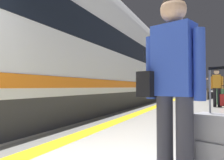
% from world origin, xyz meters
% --- Properties ---
extents(safety_line_strip, '(0.36, 80.00, 0.01)m').
position_xyz_m(safety_line_strip, '(-0.69, 10.00, 0.00)').
color(safety_line_strip, yellow).
rests_on(safety_line_strip, ground).
extents(tactile_edge_band, '(0.64, 80.00, 0.01)m').
position_xyz_m(tactile_edge_band, '(-1.03, 10.00, 0.00)').
color(tactile_edge_band, slate).
rests_on(tactile_edge_band, ground).
extents(high_speed_train, '(2.94, 28.96, 4.97)m').
position_xyz_m(high_speed_train, '(-2.82, 6.49, 2.50)').
color(high_speed_train, '#38383D').
rests_on(high_speed_train, ground).
extents(traveller_foreground, '(0.55, 0.34, 1.67)m').
position_xyz_m(traveller_foreground, '(1.25, 0.79, 0.96)').
color(traveller_foreground, '#383842').
rests_on(traveller_foreground, ground).
extents(rolling_suitcase_foreground, '(0.43, 0.34, 1.07)m').
position_xyz_m(rolling_suitcase_foreground, '(1.62, 0.90, 0.37)').
color(rolling_suitcase_foreground, '#9E9EA3').
rests_on(rolling_suitcase_foreground, ground).
extents(passenger_near, '(0.53, 0.23, 1.71)m').
position_xyz_m(passenger_near, '(1.88, 9.89, 0.99)').
color(passenger_near, black).
rests_on(passenger_near, ground).
extents(passenger_mid, '(0.48, 0.29, 1.61)m').
position_xyz_m(passenger_mid, '(1.42, 16.06, 0.94)').
color(passenger_mid, brown).
rests_on(passenger_mid, ground).
extents(suitcase_mid, '(0.44, 0.36, 0.54)m').
position_xyz_m(suitcase_mid, '(1.74, 15.95, 0.30)').
color(suitcase_mid, black).
rests_on(suitcase_mid, ground).
extents(passenger_far, '(0.48, 0.23, 1.55)m').
position_xyz_m(passenger_far, '(0.90, 16.86, 0.90)').
color(passenger_far, '#383842').
rests_on(passenger_far, ground).
extents(suitcase_far, '(0.42, 0.31, 0.98)m').
position_xyz_m(suitcase_far, '(0.58, 16.76, 0.33)').
color(suitcase_far, '#9E9EA3').
rests_on(suitcase_far, ground).
extents(waste_bin, '(0.46, 0.46, 0.91)m').
position_xyz_m(waste_bin, '(2.13, 11.31, 0.46)').
color(waste_bin, '#2D6638').
rests_on(waste_bin, ground).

